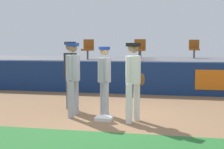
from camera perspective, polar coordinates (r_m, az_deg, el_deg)
ground_plane at (r=7.43m, az=0.57°, el=-8.38°), size 60.00×60.00×0.00m
first_base at (r=7.36m, az=-1.51°, el=-8.21°), size 0.40×0.40×0.08m
player_fielder_home at (r=7.02m, az=4.05°, el=-0.41°), size 0.52×0.50×1.84m
player_runner_visitor at (r=7.64m, az=-1.45°, el=-0.28°), size 0.44×0.45×1.75m
player_coach_visitor at (r=7.61m, az=-7.34°, el=0.07°), size 0.37×0.52×1.84m
player_umpire at (r=8.38m, az=-7.81°, el=0.70°), size 0.50×0.50×1.88m
field_wall at (r=11.17m, az=4.33°, el=-0.65°), size 18.00×0.26×1.17m
bleacher_platform at (r=13.72m, az=5.54°, el=0.53°), size 18.00×4.80×1.19m
seat_front_left at (r=12.95m, az=-4.52°, el=4.97°), size 0.45×0.44×0.84m
seat_back_center at (r=14.34m, az=5.41°, el=5.02°), size 0.45×0.44×0.84m
seat_front_center at (r=12.54m, az=5.20°, el=4.95°), size 0.46×0.44×0.84m
seat_back_right at (r=14.31m, az=15.15°, el=4.85°), size 0.46×0.44×0.84m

